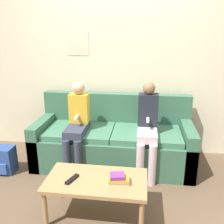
% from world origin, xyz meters
% --- Properties ---
extents(ground_plane, '(10.00, 10.00, 0.00)m').
position_xyz_m(ground_plane, '(0.00, 0.00, 0.00)').
color(ground_plane, brown).
extents(wall_back, '(8.00, 0.07, 2.60)m').
position_xyz_m(wall_back, '(-0.00, 1.01, 1.30)').
color(wall_back, beige).
rests_on(wall_back, ground_plane).
extents(couch, '(2.03, 0.80, 0.90)m').
position_xyz_m(couch, '(0.00, 0.52, 0.30)').
color(couch, '#38664C').
rests_on(couch, ground_plane).
extents(coffee_table, '(0.94, 0.51, 0.39)m').
position_xyz_m(coffee_table, '(-0.03, -0.52, 0.35)').
color(coffee_table, '#AD7F51').
rests_on(coffee_table, ground_plane).
extents(person_left, '(0.24, 0.55, 1.11)m').
position_xyz_m(person_left, '(-0.43, 0.32, 0.62)').
color(person_left, '#33384C').
rests_on(person_left, ground_plane).
extents(person_right, '(0.24, 0.55, 1.14)m').
position_xyz_m(person_right, '(0.44, 0.32, 0.63)').
color(person_right, silver).
rests_on(person_right, ground_plane).
extents(tv_remote, '(0.10, 0.17, 0.02)m').
position_xyz_m(tv_remote, '(-0.25, -0.57, 0.41)').
color(tv_remote, black).
rests_on(tv_remote, coffee_table).
extents(book_stack, '(0.20, 0.16, 0.09)m').
position_xyz_m(book_stack, '(0.18, -0.55, 0.43)').
color(book_stack, silver).
rests_on(book_stack, coffee_table).
extents(backpack, '(0.26, 0.23, 0.34)m').
position_xyz_m(backpack, '(-1.34, 0.09, 0.17)').
color(backpack, '#284789').
rests_on(backpack, ground_plane).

